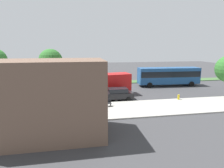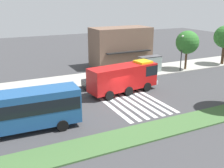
% 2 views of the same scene
% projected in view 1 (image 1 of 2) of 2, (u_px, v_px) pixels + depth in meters
% --- Properties ---
extents(ground_plane, '(120.00, 120.00, 0.00)m').
position_uv_depth(ground_plane, '(108.00, 92.00, 31.24)').
color(ground_plane, '#38383A').
extents(sidewalk, '(60.00, 5.99, 0.14)m').
position_uv_depth(sidewalk, '(119.00, 109.00, 22.19)').
color(sidewalk, '#9E9B93').
rests_on(sidewalk, ground_plane).
extents(median_strip, '(60.00, 3.00, 0.14)m').
position_uv_depth(median_strip, '(102.00, 83.00, 38.83)').
color(median_strip, '#3D6033').
rests_on(median_strip, ground_plane).
extents(crosswalk, '(5.85, 11.46, 0.01)m').
position_uv_depth(crosswalk, '(105.00, 92.00, 31.16)').
color(crosswalk, silver).
rests_on(crosswalk, ground_plane).
extents(fire_truck, '(9.15, 3.70, 3.60)m').
position_uv_depth(fire_truck, '(100.00, 83.00, 28.47)').
color(fire_truck, '#B71414').
rests_on(fire_truck, ground_plane).
extents(parked_car_mid, '(4.81, 2.17, 1.73)m').
position_uv_depth(parked_car_mid, '(117.00, 94.00, 26.17)').
color(parked_car_mid, black).
rests_on(parked_car_mid, ground_plane).
extents(transit_bus, '(11.96, 3.28, 3.56)m').
position_uv_depth(transit_bus, '(169.00, 75.00, 35.69)').
color(transit_bus, navy).
rests_on(transit_bus, ground_plane).
extents(bus_stop_shelter, '(3.50, 1.40, 2.46)m').
position_uv_depth(bus_stop_shelter, '(40.00, 96.00, 21.46)').
color(bus_stop_shelter, '#4C4C51').
rests_on(bus_stop_shelter, sidewalk).
extents(bench_near_shelter, '(1.60, 0.50, 0.90)m').
position_uv_depth(bench_near_shelter, '(75.00, 104.00, 22.43)').
color(bench_near_shelter, '#2D472D').
rests_on(bench_near_shelter, sidewalk).
extents(bench_west_of_shelter, '(1.60, 0.50, 0.90)m').
position_uv_depth(bench_west_of_shelter, '(105.00, 103.00, 23.05)').
color(bench_west_of_shelter, black).
rests_on(bench_west_of_shelter, sidewalk).
extents(storefront_building, '(9.86, 5.73, 6.45)m').
position_uv_depth(storefront_building, '(44.00, 100.00, 15.04)').
color(storefront_building, brown).
rests_on(storefront_building, ground_plane).
extents(median_tree_far_west, '(4.57, 4.57, 6.99)m').
position_uv_depth(median_tree_far_west, '(51.00, 61.00, 36.18)').
color(median_tree_far_west, '#47301E').
rests_on(median_tree_far_west, median_strip).
extents(fire_hydrant, '(0.28, 0.28, 0.70)m').
position_uv_depth(fire_hydrant, '(179.00, 97.00, 26.06)').
color(fire_hydrant, gold).
rests_on(fire_hydrant, sidewalk).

